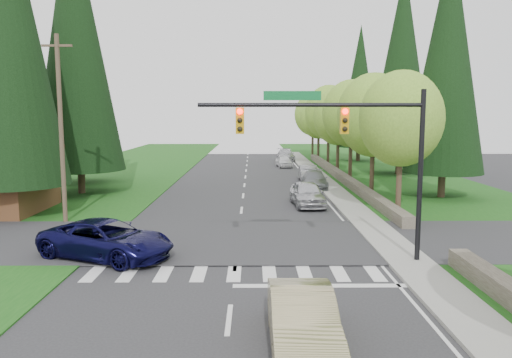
{
  "coord_description": "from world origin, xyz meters",
  "views": [
    {
      "loc": [
        0.68,
        -14.66,
        5.83
      ],
      "look_at": [
        0.84,
        8.79,
        2.8
      ],
      "focal_mm": 35.0,
      "sensor_mm": 36.0,
      "label": 1
    }
  ],
  "objects_px": {
    "suv_navy": "(107,239)",
    "parked_car_a": "(307,194)",
    "parked_car_c": "(308,173)",
    "parked_car_e": "(286,155)",
    "parked_car_d": "(284,161)",
    "sedan_champagne": "(302,320)",
    "parked_car_b": "(315,180)"
  },
  "relations": [
    {
      "from": "suv_navy",
      "to": "parked_car_a",
      "type": "height_order",
      "value": "parked_car_a"
    },
    {
      "from": "suv_navy",
      "to": "parked_car_a",
      "type": "bearing_deg",
      "value": -14.77
    },
    {
      "from": "parked_car_c",
      "to": "parked_car_e",
      "type": "distance_m",
      "value": 19.71
    },
    {
      "from": "parked_car_d",
      "to": "parked_car_e",
      "type": "distance_m",
      "value": 7.76
    },
    {
      "from": "suv_navy",
      "to": "parked_car_d",
      "type": "distance_m",
      "value": 37.01
    },
    {
      "from": "sedan_champagne",
      "to": "parked_car_e",
      "type": "distance_m",
      "value": 51.57
    },
    {
      "from": "suv_navy",
      "to": "parked_car_c",
      "type": "height_order",
      "value": "suv_navy"
    },
    {
      "from": "parked_car_c",
      "to": "parked_car_b",
      "type": "bearing_deg",
      "value": -89.12
    },
    {
      "from": "sedan_champagne",
      "to": "parked_car_c",
      "type": "height_order",
      "value": "sedan_champagne"
    },
    {
      "from": "sedan_champagne",
      "to": "parked_car_d",
      "type": "bearing_deg",
      "value": 86.62
    },
    {
      "from": "parked_car_b",
      "to": "parked_car_d",
      "type": "height_order",
      "value": "parked_car_b"
    },
    {
      "from": "parked_car_b",
      "to": "parked_car_e",
      "type": "height_order",
      "value": "parked_car_e"
    },
    {
      "from": "parked_car_a",
      "to": "parked_car_b",
      "type": "xyz_separation_m",
      "value": [
        1.4,
        7.52,
        -0.1
      ]
    },
    {
      "from": "sedan_champagne",
      "to": "parked_car_a",
      "type": "xyz_separation_m",
      "value": [
        2.28,
        19.73,
        0.04
      ]
    },
    {
      "from": "parked_car_d",
      "to": "parked_car_e",
      "type": "height_order",
      "value": "parked_car_e"
    },
    {
      "from": "suv_navy",
      "to": "parked_car_b",
      "type": "distance_m",
      "value": 22.12
    },
    {
      "from": "parked_car_c",
      "to": "parked_car_e",
      "type": "relative_size",
      "value": 0.84
    },
    {
      "from": "parked_car_d",
      "to": "parked_car_c",
      "type": "bearing_deg",
      "value": -90.47
    },
    {
      "from": "suv_navy",
      "to": "parked_car_c",
      "type": "relative_size",
      "value": 1.33
    },
    {
      "from": "suv_navy",
      "to": "parked_car_a",
      "type": "distance_m",
      "value": 15.09
    },
    {
      "from": "sedan_champagne",
      "to": "parked_car_e",
      "type": "height_order",
      "value": "sedan_champagne"
    },
    {
      "from": "parked_car_c",
      "to": "parked_car_e",
      "type": "xyz_separation_m",
      "value": [
        -0.69,
        19.7,
        0.03
      ]
    },
    {
      "from": "sedan_champagne",
      "to": "suv_navy",
      "type": "xyz_separation_m",
      "value": [
        -7.19,
        7.99,
        0.03
      ]
    },
    {
      "from": "parked_car_a",
      "to": "sedan_champagne",
      "type": "bearing_deg",
      "value": -100.61
    },
    {
      "from": "parked_car_e",
      "to": "parked_car_c",
      "type": "bearing_deg",
      "value": -90.22
    },
    {
      "from": "parked_car_b",
      "to": "parked_car_e",
      "type": "xyz_separation_m",
      "value": [
        -0.69,
        24.23,
        0.04
      ]
    },
    {
      "from": "parked_car_e",
      "to": "parked_car_b",
      "type": "bearing_deg",
      "value": -90.59
    },
    {
      "from": "sedan_champagne",
      "to": "suv_navy",
      "type": "bearing_deg",
      "value": 131.6
    },
    {
      "from": "parked_car_c",
      "to": "parked_car_d",
      "type": "bearing_deg",
      "value": 97.55
    },
    {
      "from": "parked_car_b",
      "to": "parked_car_e",
      "type": "relative_size",
      "value": 0.95
    },
    {
      "from": "parked_car_a",
      "to": "parked_car_d",
      "type": "relative_size",
      "value": 1.22
    },
    {
      "from": "parked_car_d",
      "to": "sedan_champagne",
      "type": "bearing_deg",
      "value": -100.13
    }
  ]
}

